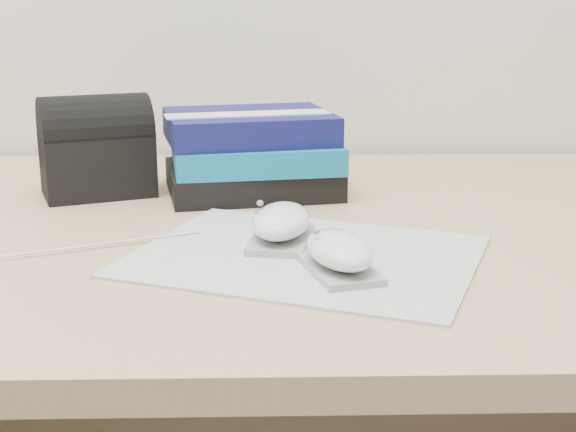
{
  "coord_description": "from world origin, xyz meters",
  "views": [
    {
      "loc": [
        -0.1,
        0.68,
        0.98
      ],
      "look_at": [
        -0.08,
        1.45,
        0.77
      ],
      "focal_mm": 50.0,
      "sensor_mm": 36.0,
      "label": 1
    }
  ],
  "objects_px": {
    "desk": "(348,377)",
    "mouse_front": "(339,253)",
    "book_stack": "(252,153)",
    "mouse_rear": "(281,224)",
    "pouch": "(96,147)"
  },
  "relations": [
    {
      "from": "mouse_front",
      "to": "pouch",
      "type": "height_order",
      "value": "pouch"
    },
    {
      "from": "book_stack",
      "to": "pouch",
      "type": "bearing_deg",
      "value": -177.58
    },
    {
      "from": "desk",
      "to": "pouch",
      "type": "xyz_separation_m",
      "value": [
        -0.33,
        0.07,
        0.3
      ]
    },
    {
      "from": "mouse_rear",
      "to": "book_stack",
      "type": "xyz_separation_m",
      "value": [
        -0.04,
        0.24,
        0.03
      ]
    },
    {
      "from": "mouse_rear",
      "to": "pouch",
      "type": "relative_size",
      "value": 0.72
    },
    {
      "from": "desk",
      "to": "book_stack",
      "type": "relative_size",
      "value": 6.48
    },
    {
      "from": "desk",
      "to": "mouse_rear",
      "type": "height_order",
      "value": "mouse_rear"
    },
    {
      "from": "mouse_front",
      "to": "pouch",
      "type": "xyz_separation_m",
      "value": [
        -0.29,
        0.32,
        0.04
      ]
    },
    {
      "from": "mouse_front",
      "to": "book_stack",
      "type": "height_order",
      "value": "book_stack"
    },
    {
      "from": "desk",
      "to": "mouse_front",
      "type": "distance_m",
      "value": 0.36
    },
    {
      "from": "desk",
      "to": "mouse_rear",
      "type": "relative_size",
      "value": 13.55
    },
    {
      "from": "mouse_front",
      "to": "pouch",
      "type": "distance_m",
      "value": 0.44
    },
    {
      "from": "mouse_rear",
      "to": "pouch",
      "type": "distance_m",
      "value": 0.33
    },
    {
      "from": "mouse_front",
      "to": "book_stack",
      "type": "distance_m",
      "value": 0.35
    },
    {
      "from": "pouch",
      "to": "mouse_rear",
      "type": "bearing_deg",
      "value": -43.83
    }
  ]
}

